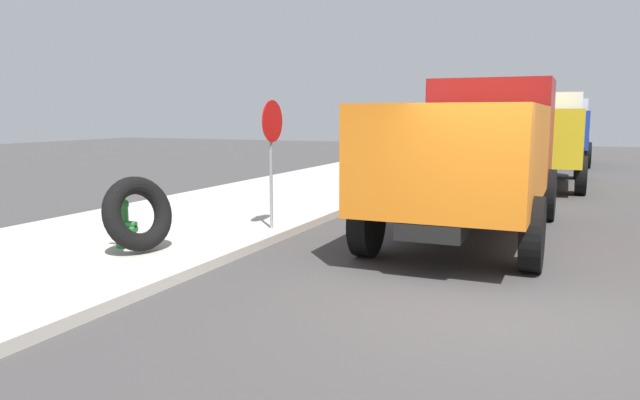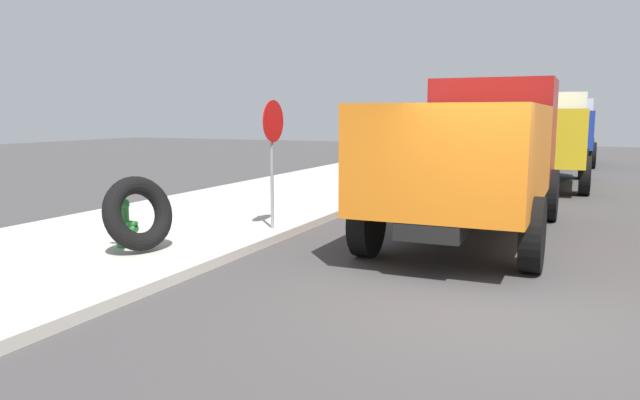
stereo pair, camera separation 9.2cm
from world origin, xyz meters
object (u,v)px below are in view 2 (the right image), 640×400
stop_sign (273,140)px  dump_truck_blue (563,128)px  fire_hydrant (123,220)px  dump_truck_yellow (544,134)px  dump_truck_orange (475,149)px  loose_tire (138,213)px

stop_sign → dump_truck_blue: size_ratio=0.34×
fire_hydrant → stop_sign: bearing=-30.7°
dump_truck_yellow → dump_truck_orange: bearing=176.4°
fire_hydrant → dump_truck_blue: size_ratio=0.12×
stop_sign → dump_truck_blue: bearing=-11.6°
dump_truck_orange → fire_hydrant: bearing=130.6°
fire_hydrant → dump_truck_yellow: (13.44, -5.36, 1.03)m
dump_truck_orange → dump_truck_yellow: (9.34, -0.59, 0.00)m
fire_hydrant → dump_truck_orange: 6.38m
dump_truck_blue → dump_truck_orange: bearing=177.5°
fire_hydrant → dump_truck_blue: 23.47m
dump_truck_blue → fire_hydrant: bearing=166.2°
loose_tire → dump_truck_yellow: (13.58, -4.92, 0.86)m
loose_tire → dump_truck_blue: size_ratio=0.17×
fire_hydrant → dump_truck_orange: bearing=-49.4°
loose_tire → stop_sign: stop_sign is taller
fire_hydrant → dump_truck_blue: (22.78, -5.59, 1.03)m
loose_tire → dump_truck_blue: dump_truck_blue is taller
fire_hydrant → dump_truck_yellow: bearing=-21.8°
dump_truck_yellow → dump_truck_blue: (9.34, -0.23, 0.00)m
dump_truck_orange → loose_tire: bearing=134.4°
loose_tire → dump_truck_orange: dump_truck_orange is taller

